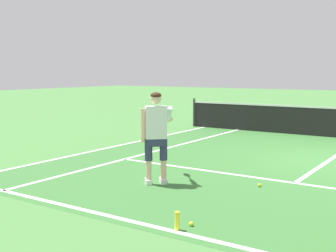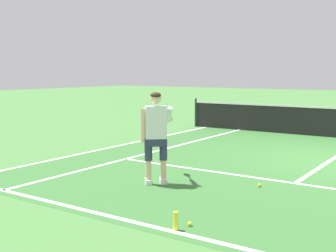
{
  "view_description": "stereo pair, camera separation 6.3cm",
  "coord_description": "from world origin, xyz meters",
  "px_view_note": "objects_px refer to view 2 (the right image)",
  "views": [
    {
      "loc": [
        2.48,
        -10.61,
        2.09
      ],
      "look_at": [
        -2.15,
        -3.66,
        1.05
      ],
      "focal_mm": 47.08,
      "sensor_mm": 36.0,
      "label": 1
    },
    {
      "loc": [
        2.54,
        -10.58,
        2.09
      ],
      "look_at": [
        -2.15,
        -3.66,
        1.05
      ],
      "focal_mm": 47.08,
      "sensor_mm": 36.0,
      "label": 2
    }
  ],
  "objects_px": {
    "tennis_player": "(156,131)",
    "tennis_ball_near_feet": "(190,224)",
    "water_bottle": "(176,221)",
    "tennis_ball_by_baseline": "(260,185)"
  },
  "relations": [
    {
      "from": "tennis_player",
      "to": "tennis_ball_near_feet",
      "type": "height_order",
      "value": "tennis_player"
    },
    {
      "from": "tennis_player",
      "to": "water_bottle",
      "type": "relative_size",
      "value": 6.77
    },
    {
      "from": "tennis_player",
      "to": "tennis_ball_near_feet",
      "type": "bearing_deg",
      "value": -43.19
    },
    {
      "from": "tennis_ball_by_baseline",
      "to": "water_bottle",
      "type": "relative_size",
      "value": 0.26
    },
    {
      "from": "tennis_ball_near_feet",
      "to": "water_bottle",
      "type": "distance_m",
      "value": 0.27
    },
    {
      "from": "tennis_ball_near_feet",
      "to": "tennis_ball_by_baseline",
      "type": "relative_size",
      "value": 1.0
    },
    {
      "from": "tennis_ball_by_baseline",
      "to": "water_bottle",
      "type": "bearing_deg",
      "value": -91.45
    },
    {
      "from": "tennis_ball_near_feet",
      "to": "tennis_ball_by_baseline",
      "type": "height_order",
      "value": "same"
    },
    {
      "from": "tennis_ball_by_baseline",
      "to": "water_bottle",
      "type": "distance_m",
      "value": 2.69
    },
    {
      "from": "tennis_ball_near_feet",
      "to": "tennis_ball_by_baseline",
      "type": "xyz_separation_m",
      "value": [
        -0.01,
        2.45,
        0.0
      ]
    }
  ]
}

